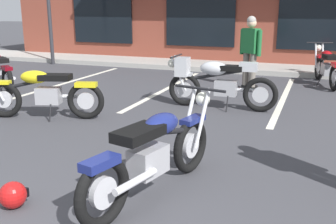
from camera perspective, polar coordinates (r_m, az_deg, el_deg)
ground_plane at (r=5.48m, az=-1.21°, el=-4.85°), size 80.00×80.00×0.00m
sidewalk_kerb at (r=12.36m, az=11.82°, el=6.32°), size 22.00×1.80×0.14m
brick_storefront_building at (r=16.07m, az=14.59°, el=14.64°), size 18.47×7.15×3.80m
painted_stall_lines at (r=8.89m, az=7.89°, el=2.77°), size 8.12×4.80×0.01m
motorcycle_foreground_classic at (r=3.93m, az=-1.96°, el=-5.79°), size 0.82×2.08×0.98m
motorcycle_red_sportbike at (r=7.42m, az=6.95°, el=4.54°), size 2.11×0.66×0.98m
motorcycle_black_cruiser at (r=10.44m, az=22.09°, el=6.19°), size 0.89×2.07×0.98m
motorcycle_green_cafe_racer at (r=7.03m, az=-17.78°, el=2.80°), size 2.05×0.97×0.98m
person_near_building at (r=9.34m, az=11.89°, el=9.07°), size 0.57×0.41×1.68m
helmet_on_pavement at (r=4.09m, az=-21.60°, el=-11.15°), size 0.26×0.26×0.26m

